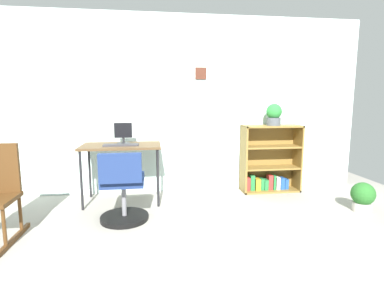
{
  "coord_description": "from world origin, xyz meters",
  "views": [
    {
      "loc": [
        -0.41,
        -2.02,
        1.3
      ],
      "look_at": [
        0.03,
        1.27,
        0.8
      ],
      "focal_mm": 27.58,
      "sensor_mm": 36.0,
      "label": 1
    }
  ],
  "objects_px": {
    "monitor": "(123,134)",
    "potted_plant_floor": "(363,196)",
    "bookshelf_low": "(269,162)",
    "potted_plant_on_shelf": "(274,114)",
    "office_chair": "(123,192)",
    "desk": "(121,150)",
    "keyboard": "(121,145)"
  },
  "relations": [
    {
      "from": "desk",
      "to": "monitor",
      "type": "height_order",
      "value": "monitor"
    },
    {
      "from": "keyboard",
      "to": "office_chair",
      "type": "height_order",
      "value": "office_chair"
    },
    {
      "from": "bookshelf_low",
      "to": "keyboard",
      "type": "bearing_deg",
      "value": -171.22
    },
    {
      "from": "office_chair",
      "to": "potted_plant_floor",
      "type": "distance_m",
      "value": 2.76
    },
    {
      "from": "keyboard",
      "to": "potted_plant_on_shelf",
      "type": "height_order",
      "value": "potted_plant_on_shelf"
    },
    {
      "from": "monitor",
      "to": "office_chair",
      "type": "xyz_separation_m",
      "value": [
        0.05,
        -0.71,
        -0.54
      ]
    },
    {
      "from": "keyboard",
      "to": "potted_plant_on_shelf",
      "type": "xyz_separation_m",
      "value": [
        2.07,
        0.26,
        0.35
      ]
    },
    {
      "from": "bookshelf_low",
      "to": "potted_plant_on_shelf",
      "type": "relative_size",
      "value": 3.15
    },
    {
      "from": "desk",
      "to": "potted_plant_on_shelf",
      "type": "bearing_deg",
      "value": 4.75
    },
    {
      "from": "bookshelf_low",
      "to": "desk",
      "type": "bearing_deg",
      "value": -173.6
    },
    {
      "from": "monitor",
      "to": "office_chair",
      "type": "distance_m",
      "value": 0.89
    },
    {
      "from": "keyboard",
      "to": "office_chair",
      "type": "xyz_separation_m",
      "value": [
        0.06,
        -0.57,
        -0.42
      ]
    },
    {
      "from": "monitor",
      "to": "bookshelf_low",
      "type": "height_order",
      "value": "monitor"
    },
    {
      "from": "bookshelf_low",
      "to": "potted_plant_on_shelf",
      "type": "height_order",
      "value": "potted_plant_on_shelf"
    },
    {
      "from": "office_chair",
      "to": "potted_plant_floor",
      "type": "relative_size",
      "value": 2.26
    },
    {
      "from": "monitor",
      "to": "keyboard",
      "type": "relative_size",
      "value": 0.63
    },
    {
      "from": "desk",
      "to": "keyboard",
      "type": "height_order",
      "value": "keyboard"
    },
    {
      "from": "potted_plant_floor",
      "to": "bookshelf_low",
      "type": "bearing_deg",
      "value": 129.02
    },
    {
      "from": "keyboard",
      "to": "office_chair",
      "type": "relative_size",
      "value": 0.54
    },
    {
      "from": "bookshelf_low",
      "to": "potted_plant_on_shelf",
      "type": "distance_m",
      "value": 0.69
    },
    {
      "from": "desk",
      "to": "office_chair",
      "type": "distance_m",
      "value": 0.74
    },
    {
      "from": "monitor",
      "to": "potted_plant_floor",
      "type": "height_order",
      "value": "monitor"
    },
    {
      "from": "desk",
      "to": "keyboard",
      "type": "relative_size",
      "value": 2.29
    },
    {
      "from": "office_chair",
      "to": "potted_plant_on_shelf",
      "type": "height_order",
      "value": "potted_plant_on_shelf"
    },
    {
      "from": "potted_plant_on_shelf",
      "to": "potted_plant_floor",
      "type": "height_order",
      "value": "potted_plant_on_shelf"
    },
    {
      "from": "potted_plant_on_shelf",
      "to": "bookshelf_low",
      "type": "bearing_deg",
      "value": 111.96
    },
    {
      "from": "bookshelf_low",
      "to": "potted_plant_floor",
      "type": "bearing_deg",
      "value": -50.98
    },
    {
      "from": "bookshelf_low",
      "to": "potted_plant_on_shelf",
      "type": "xyz_separation_m",
      "value": [
        0.02,
        -0.06,
        0.69
      ]
    },
    {
      "from": "bookshelf_low",
      "to": "potted_plant_floor",
      "type": "height_order",
      "value": "bookshelf_low"
    },
    {
      "from": "potted_plant_floor",
      "to": "desk",
      "type": "bearing_deg",
      "value": 165.61
    },
    {
      "from": "desk",
      "to": "bookshelf_low",
      "type": "distance_m",
      "value": 2.08
    },
    {
      "from": "potted_plant_floor",
      "to": "potted_plant_on_shelf",
      "type": "bearing_deg",
      "value": 129.92
    }
  ]
}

